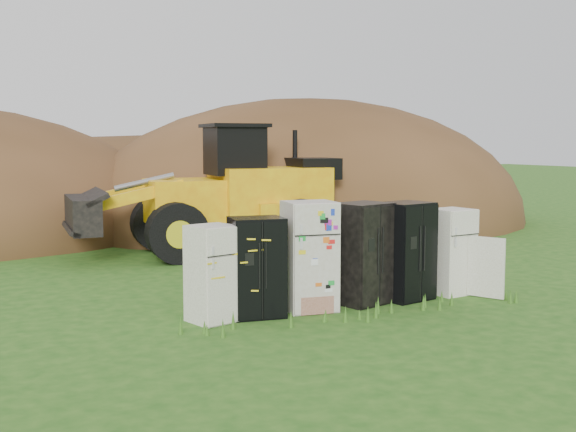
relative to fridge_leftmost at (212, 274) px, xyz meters
name	(u,v)px	position (x,y,z in m)	size (l,w,h in m)	color
ground	(341,306)	(2.43, 0.00, -0.79)	(120.00, 120.00, 0.00)	#204F15
fridge_leftmost	(212,274)	(0.00, 0.00, 0.00)	(0.70, 0.67, 1.58)	white
fridge_black_side	(257,267)	(0.79, 0.00, 0.05)	(0.87, 0.69, 1.67)	black
fridge_sticker	(310,256)	(1.80, 0.03, 0.16)	(0.85, 0.78, 1.90)	silver
fridge_dark_mid	(363,253)	(2.90, 0.05, 0.13)	(0.94, 0.76, 1.83)	black
fridge_black_right	(405,251)	(3.78, -0.01, 0.12)	(0.91, 0.76, 1.81)	black
fridge_open_door	(451,251)	(4.86, 0.02, 0.03)	(0.74, 0.69, 1.64)	white
wheel_loader	(203,190)	(2.22, 6.67, 0.90)	(6.98, 2.83, 3.38)	yellow
dirt_mound_right	(310,224)	(7.89, 11.50, -0.79)	(16.61, 12.18, 8.83)	#432B15
dirt_mound_back	(142,214)	(3.51, 17.78, -0.79)	(19.18, 12.79, 6.33)	#432B15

